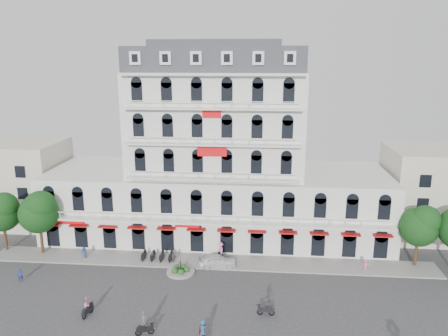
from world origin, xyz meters
TOP-DOWN VIEW (x-y plane):
  - ground at (0.00, 0.00)m, footprint 120.00×120.00m
  - sidewalk at (0.00, 9.00)m, footprint 53.00×4.00m
  - main_building at (0.00, 18.00)m, footprint 45.00×15.00m
  - flank_building_west at (-30.00, 20.00)m, footprint 14.00×10.00m
  - flank_building_east at (30.00, 20.00)m, footprint 14.00×10.00m
  - traffic_island at (-3.00, 6.00)m, footprint 3.20×3.20m
  - parked_scooter_row at (-6.35, 8.80)m, footprint 4.40×1.80m
  - tree_west_outer at (-25.95, 9.98)m, footprint 4.50×4.48m
  - tree_west_inner at (-20.95, 9.48)m, footprint 4.76×4.76m
  - tree_east_inner at (24.05, 9.98)m, footprint 4.40×4.37m
  - parked_car at (0.98, 7.85)m, footprint 4.64×2.43m
  - rider_west at (-4.07, -5.53)m, footprint 1.65×0.82m
  - rider_southwest at (-10.20, -3.10)m, footprint 0.72×1.68m
  - rider_east at (1.19, -6.16)m, footprint 0.86×1.63m
  - rider_northeast at (6.57, -1.57)m, footprint 1.70×0.42m
  - rider_center at (1.22, 9.50)m, footprint 1.07×1.64m
  - pedestrian_left at (-15.29, 8.61)m, footprint 0.75×0.50m
  - pedestrian_mid at (-4.28, 8.25)m, footprint 0.99×0.75m
  - pedestrian_right at (17.90, 8.12)m, footprint 1.06×0.67m
  - pedestrian_far at (-20.00, 2.54)m, footprint 0.67×0.56m

SIDE VIEW (x-z plane):
  - ground at x=0.00m, z-range 0.00..0.00m
  - parked_scooter_row at x=-6.35m, z-range -0.55..0.55m
  - sidewalk at x=0.00m, z-range 0.00..0.16m
  - traffic_island at x=-3.00m, z-range -0.54..1.06m
  - parked_car at x=0.98m, z-range 0.00..1.51m
  - pedestrian_left at x=-15.29m, z-range 0.00..1.51m
  - pedestrian_mid at x=-4.28m, z-range 0.00..1.57m
  - pedestrian_far at x=-20.00m, z-range 0.00..1.57m
  - pedestrian_right at x=17.90m, z-range 0.00..1.58m
  - rider_southwest at x=-10.20m, z-range -0.01..1.96m
  - rider_northeast at x=6.57m, z-range -0.03..2.07m
  - rider_west at x=-4.07m, z-range -0.08..2.23m
  - rider_east at x=1.19m, z-range 0.00..2.17m
  - rider_center at x=1.22m, z-range 0.08..2.44m
  - tree_east_inner at x=24.05m, z-range 1.43..9.00m
  - tree_west_outer at x=-25.95m, z-range 1.47..9.23m
  - tree_west_inner at x=-20.95m, z-range 1.56..9.81m
  - flank_building_west at x=-30.00m, z-range 0.00..12.00m
  - flank_building_east at x=30.00m, z-range 0.00..12.00m
  - main_building at x=0.00m, z-range -2.94..22.86m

